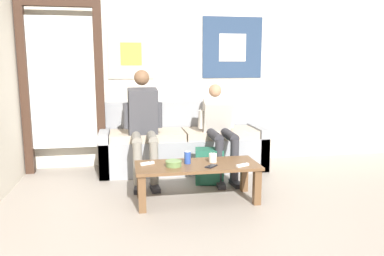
% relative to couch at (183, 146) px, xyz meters
% --- Properties ---
extents(wall_back, '(10.00, 0.07, 2.55)m').
position_rel_couch_xyz_m(wall_back, '(0.10, 0.35, 0.97)').
color(wall_back, silver).
rests_on(wall_back, ground_plane).
extents(door_frame, '(1.00, 0.10, 2.15)m').
position_rel_couch_xyz_m(door_frame, '(-1.49, 0.14, 0.90)').
color(door_frame, '#382319').
rests_on(door_frame, ground_plane).
extents(couch, '(2.13, 0.71, 0.87)m').
position_rel_couch_xyz_m(couch, '(0.00, 0.00, 0.00)').
color(couch, gray).
rests_on(couch, ground_plane).
extents(coffee_table, '(1.23, 0.51, 0.38)m').
position_rel_couch_xyz_m(coffee_table, '(-0.04, -1.21, 0.01)').
color(coffee_table, brown).
rests_on(coffee_table, ground_plane).
extents(person_seated_adult, '(0.47, 0.82, 1.30)m').
position_rel_couch_xyz_m(person_seated_adult, '(-0.53, -0.38, 0.40)').
color(person_seated_adult, gray).
rests_on(person_seated_adult, ground_plane).
extents(person_seated_teen, '(0.47, 0.88, 1.12)m').
position_rel_couch_xyz_m(person_seated_teen, '(0.39, -0.39, 0.31)').
color(person_seated_teen, '#2D2D33').
rests_on(person_seated_teen, ground_plane).
extents(backpack, '(0.35, 0.29, 0.41)m').
position_rel_couch_xyz_m(backpack, '(0.20, -0.67, -0.11)').
color(backpack, '#1E5642').
rests_on(backpack, ground_plane).
extents(ceramic_bowl, '(0.16, 0.16, 0.06)m').
position_rel_couch_xyz_m(ceramic_bowl, '(-0.29, -1.24, 0.11)').
color(ceramic_bowl, '#607F47').
rests_on(ceramic_bowl, coffee_table).
extents(pillar_candle, '(0.08, 0.08, 0.10)m').
position_rel_couch_xyz_m(pillar_candle, '(0.13, -1.16, 0.12)').
color(pillar_candle, silver).
rests_on(pillar_candle, coffee_table).
extents(drink_can_blue, '(0.07, 0.07, 0.12)m').
position_rel_couch_xyz_m(drink_can_blue, '(-0.13, -1.17, 0.14)').
color(drink_can_blue, '#28479E').
rests_on(drink_can_blue, coffee_table).
extents(game_controller_near_left, '(0.15, 0.09, 0.03)m').
position_rel_couch_xyz_m(game_controller_near_left, '(-0.54, -1.13, 0.09)').
color(game_controller_near_left, white).
rests_on(game_controller_near_left, coffee_table).
extents(game_controller_near_right, '(0.15, 0.09, 0.03)m').
position_rel_couch_xyz_m(game_controller_near_right, '(0.38, -1.36, 0.09)').
color(game_controller_near_right, white).
rests_on(game_controller_near_right, coffee_table).
extents(cell_phone, '(0.14, 0.14, 0.01)m').
position_rel_couch_xyz_m(cell_phone, '(0.07, -1.32, 0.09)').
color(cell_phone, black).
rests_on(cell_phone, coffee_table).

